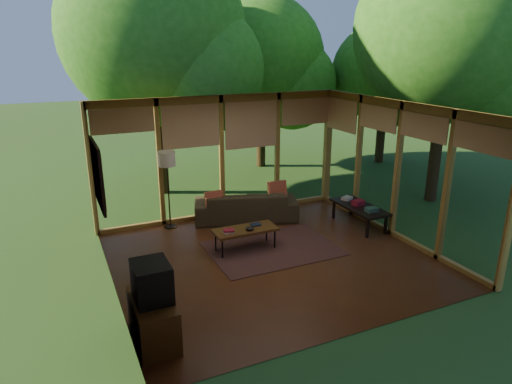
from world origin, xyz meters
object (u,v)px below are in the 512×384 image
television (152,281)px  coffee_table (245,230)px  side_console (359,208)px  media_cabinet (153,319)px  floor_lamp (167,163)px  sofa (246,205)px

television → coffee_table: bearing=43.4°
coffee_table → side_console: bearing=2.0°
coffee_table → media_cabinet: bearing=-136.9°
media_cabinet → floor_lamp: 4.08m
media_cabinet → coffee_table: media_cabinet is taller
television → side_console: television is taller
media_cabinet → side_console: size_ratio=0.71×
floor_lamp → coffee_table: size_ratio=1.38×
sofa → side_console: 2.45m
media_cabinet → television: bearing=0.0°
sofa → floor_lamp: (-1.65, 0.24, 1.08)m
floor_lamp → side_console: 4.14m
coffee_table → side_console: 2.68m
coffee_table → side_console: side_console is taller
side_console → coffee_table: bearing=-178.0°
media_cabinet → coffee_table: bearing=43.1°
floor_lamp → side_console: floor_lamp is taller
television → side_console: size_ratio=0.39×
sofa → side_console: (2.04, -1.35, 0.08)m
side_console → media_cabinet: bearing=-156.2°
television → floor_lamp: bearing=72.8°
media_cabinet → coffee_table: (2.19, 2.05, 0.09)m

